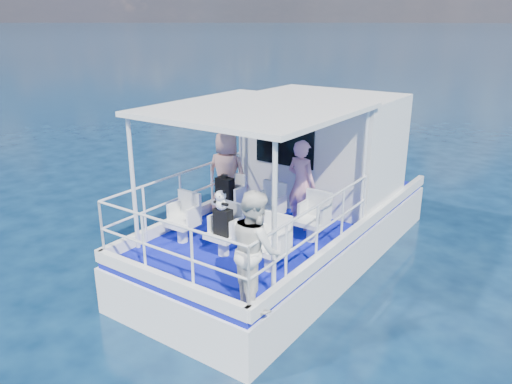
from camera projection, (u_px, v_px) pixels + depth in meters
ground at (262, 277)px, 9.24m from camera, size 2000.00×2000.00×0.00m
hull at (290, 257)px, 10.02m from camera, size 3.00×7.00×1.60m
deck at (291, 218)px, 9.74m from camera, size 2.90×6.90×0.10m
cabin at (324, 147)px, 10.37m from camera, size 2.85×2.00×2.20m
canopy at (255, 109)px, 8.06m from camera, size 3.00×3.20×0.08m
canopy_posts at (254, 177)px, 8.39m from camera, size 2.77×2.97×2.20m
railings at (243, 216)px, 8.34m from camera, size 2.84×3.59×1.00m
seat_port_fwd at (229, 209)px, 9.53m from camera, size 0.48×0.46×0.38m
seat_center_fwd at (268, 219)px, 9.04m from camera, size 0.48×0.46×0.38m
seat_stbd_fwd at (312, 230)px, 8.55m from camera, size 0.48×0.46×0.38m
seat_port_aft at (182, 231)px, 8.52m from camera, size 0.48×0.46×0.38m
seat_center_aft at (224, 244)px, 8.03m from camera, size 0.48×0.46×0.38m
seat_stbd_aft at (270, 258)px, 7.54m from camera, size 0.48×0.46×0.38m
passenger_port_fwd at (227, 173)px, 9.58m from camera, size 0.70×0.57×1.64m
passenger_stbd_fwd at (301, 185)px, 8.92m from camera, size 0.66×0.49×1.63m
passenger_stbd_aft at (255, 249)px, 6.46m from camera, size 0.98×0.93×1.59m
backpack_port at (225, 189)px, 9.37m from camera, size 0.33×0.19×0.44m
backpack_center at (223, 222)px, 7.85m from camera, size 0.29×0.16×0.43m
compact_camera at (224, 176)px, 9.31m from camera, size 0.10×0.06×0.06m
panda at (221, 200)px, 7.70m from camera, size 0.22×0.18×0.33m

